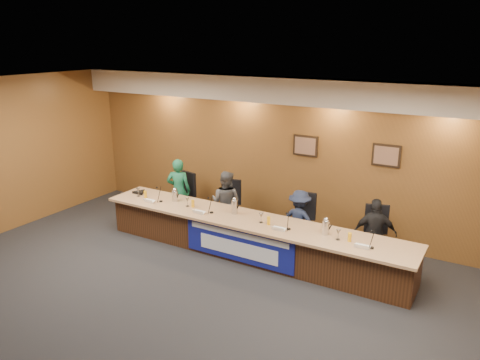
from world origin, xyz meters
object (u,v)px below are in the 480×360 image
Objects in this scene: office_chair_a at (182,200)px; carafe_right at (326,228)px; panelist_a at (179,191)px; dais_body at (250,238)px; banner at (238,245)px; panelist_b at (226,202)px; panelist_d at (375,234)px; carafe_mid at (235,207)px; office_chair_b at (229,209)px; carafe_left at (175,196)px; office_chair_d at (375,240)px; panelist_c at (299,220)px; office_chair_c at (301,225)px; speakerphone at (140,192)px.

office_chair_a is 1.95× the size of carafe_right.
panelist_a is 3.72m from carafe_right.
office_chair_a is (-2.18, 0.80, 0.13)m from dais_body.
banner is 1.50m from panelist_b.
panelist_d is 2.57m from carafe_mid.
carafe_left reaches higher than office_chair_b.
dais_body is 12.50× the size of office_chair_b.
carafe_left is 0.83× the size of carafe_mid.
panelist_d is at bearing 155.56° from panelist_a.
office_chair_d is at bearing 12.14° from office_chair_a.
panelist_c is 2.50× the size of office_chair_d.
office_chair_a is at bearing 157.69° from carafe_mid.
office_chair_d is (3.08, 0.00, 0.00)m from office_chair_b.
office_chair_a is 1.00× the size of office_chair_c.
panelist_c is 4.55× the size of carafe_mid.
panelist_b is at bearing 7.46° from office_chair_a.
banner is at bearing -14.66° from carafe_left.
banner is 1.60m from carafe_right.
panelist_d is at bearing -8.34° from office_chair_c.
office_chair_a is at bearing 150.83° from banner.
office_chair_d is at bearing -173.69° from panelist_c.
dais_body is 1.23m from panelist_b.
panelist_b reaches higher than speakerphone.
carafe_left is at bearing 178.51° from dais_body.
panelist_c reaches higher than carafe_mid.
carafe_mid is at bearing 135.99° from panelist_a.
panelist_b is 2.79× the size of office_chair_b.
carafe_mid is (-0.35, 0.05, 0.53)m from dais_body.
panelist_a is at bearing 152.87° from banner.
panelist_b is 2.79× the size of office_chair_c.
panelist_d reaches higher than office_chair_d.
panelist_c reaches higher than banner.
office_chair_d is at bearing 8.84° from speakerphone.
office_chair_d is at bearing 10.99° from carafe_left.
speakerphone is at bearing 179.23° from carafe_right.
panelist_c is 2.50× the size of office_chair_c.
carafe_left is (-1.76, 0.46, 0.48)m from banner.
office_chair_d is (4.30, 0.00, 0.00)m from office_chair_a.
dais_body is at bearing 137.73° from panelist_a.
office_chair_c is at bearing 12.45° from speakerphone.
panelist_b is 1.06m from carafe_left.
panelist_a is 2.99× the size of office_chair_c.
carafe_left is at bearing 17.23° from panelist_c.
banner is at bearing 8.18° from panelist_d.
carafe_mid is at bearing 34.06° from panelist_c.
panelist_c is at bearing 137.68° from carafe_right.
banner is 10.12× the size of carafe_left.
office_chair_d is at bearing 51.15° from carafe_right.
office_chair_b is (0.00, 0.10, -0.19)m from panelist_b.
carafe_left is at bearing 173.88° from office_chair_d.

